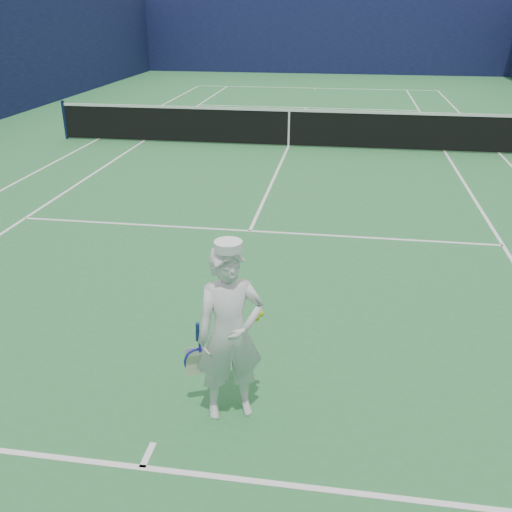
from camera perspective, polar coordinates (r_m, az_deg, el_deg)
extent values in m
plane|color=#2B723A|center=(15.80, 3.26, 10.88)|extent=(80.00, 80.00, 0.00)
cube|color=white|center=(27.48, 5.91, 16.36)|extent=(11.03, 0.06, 0.01)
cube|color=white|center=(5.15, -11.33, -20.05)|extent=(11.03, 0.06, 0.01)
cube|color=white|center=(17.20, -15.59, 11.15)|extent=(0.06, 23.83, 0.01)
cube|color=white|center=(16.22, 23.19, 9.38)|extent=(0.06, 23.83, 0.01)
cube|color=white|center=(16.70, -11.21, 11.20)|extent=(0.06, 23.77, 0.01)
cube|color=white|center=(15.94, 18.37, 9.86)|extent=(0.06, 23.77, 0.01)
cube|color=white|center=(22.06, 5.03, 14.56)|extent=(8.23, 0.06, 0.01)
cube|color=white|center=(9.71, -0.62, 2.52)|extent=(8.23, 0.06, 0.01)
cube|color=white|center=(15.79, 3.26, 10.90)|extent=(0.06, 12.80, 0.01)
cube|color=white|center=(27.33, 5.89, 16.32)|extent=(0.06, 0.30, 0.01)
cube|color=white|center=(5.25, -10.76, -18.96)|extent=(0.06, 0.30, 0.01)
cube|color=#10143D|center=(33.39, 6.75, 21.08)|extent=(20.12, 0.12, 4.00)
cylinder|color=#141E4C|center=(17.49, -18.58, 12.78)|extent=(0.09, 0.09, 1.07)
cube|color=black|center=(15.69, 3.31, 12.66)|extent=(12.79, 0.02, 0.92)
cube|color=white|center=(15.61, 3.35, 14.35)|extent=(12.79, 0.04, 0.07)
cube|color=white|center=(15.70, 3.30, 12.55)|extent=(0.05, 0.03, 0.94)
imported|color=white|center=(5.13, -2.61, -7.89)|extent=(0.72, 0.61, 1.68)
cylinder|color=white|center=(4.74, -2.80, 1.02)|extent=(0.24, 0.24, 0.08)
cube|color=white|center=(4.87, -3.08, 1.27)|extent=(0.20, 0.16, 0.02)
cylinder|color=navy|center=(5.15, -5.87, -7.55)|extent=(0.07, 0.10, 0.22)
cube|color=#1F22AC|center=(5.29, -5.64, -8.90)|extent=(0.03, 0.03, 0.14)
torus|color=#1F22AC|center=(5.46, -5.88, -10.35)|extent=(0.31, 0.20, 0.29)
cube|color=beige|center=(5.46, -5.88, -10.35)|extent=(0.21, 0.09, 0.30)
sphere|color=#C6CC17|center=(5.22, -0.02, -6.20)|extent=(0.07, 0.07, 0.07)
sphere|color=#C6CC17|center=(5.23, 0.42, -5.75)|extent=(0.07, 0.07, 0.07)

